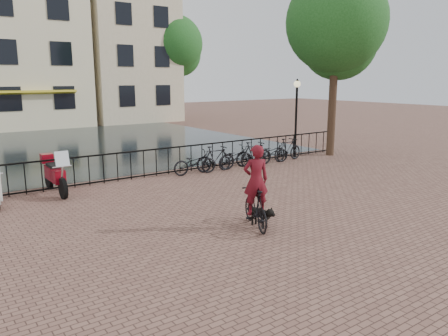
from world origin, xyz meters
TOP-DOWN VIEW (x-y plane):
  - ground at (0.00, 0.00)m, footprint 100.00×100.00m
  - canal_water at (0.00, 17.30)m, footprint 20.00×20.00m
  - railing at (0.00, 8.00)m, footprint 20.00×0.05m
  - canal_house_mid at (0.50, 30.00)m, footprint 8.00×9.50m
  - canal_house_right at (8.50, 30.00)m, footprint 7.00×9.00m
  - tree_near_right at (9.20, 7.30)m, footprint 4.48×4.48m
  - tree_far_right at (12.00, 27.00)m, footprint 4.76×4.76m
  - lamp_post at (7.20, 7.60)m, footprint 0.30×0.30m
  - cyclist at (-0.15, 1.49)m, footprint 1.09×1.79m
  - dog at (-0.02, 1.49)m, footprint 0.35×0.82m
  - motorcycle at (-3.21, 7.59)m, footprint 0.51×2.09m
  - parked_bike_0 at (1.80, 7.40)m, footprint 1.77×0.78m
  - parked_bike_1 at (2.75, 7.40)m, footprint 1.70×0.64m
  - parked_bike_2 at (3.70, 7.40)m, footprint 1.75×0.71m
  - parked_bike_3 at (4.65, 7.40)m, footprint 1.72×0.73m
  - parked_bike_4 at (5.60, 7.40)m, footprint 1.77×0.76m
  - parked_bike_5 at (6.55, 7.40)m, footprint 1.70×0.62m

SIDE VIEW (x-z plane):
  - ground at x=0.00m, z-range 0.00..0.00m
  - canal_water at x=0.00m, z-range 0.00..0.00m
  - dog at x=-0.02m, z-range 0.00..0.54m
  - parked_bike_0 at x=1.80m, z-range 0.00..0.90m
  - parked_bike_2 at x=3.70m, z-range 0.00..0.90m
  - parked_bike_4 at x=5.60m, z-range 0.00..0.90m
  - parked_bike_1 at x=2.75m, z-range 0.00..1.00m
  - parked_bike_3 at x=4.65m, z-range 0.00..1.00m
  - parked_bike_5 at x=6.55m, z-range 0.00..1.00m
  - railing at x=0.00m, z-range -0.01..1.02m
  - motorcycle at x=-3.21m, z-range 0.00..1.49m
  - cyclist at x=-0.15m, z-range -0.29..2.08m
  - lamp_post at x=7.20m, z-range 0.65..4.10m
  - canal_house_mid at x=0.50m, z-range 0.00..11.80m
  - tree_near_right at x=9.20m, z-range 1.85..10.09m
  - tree_far_right at x=12.00m, z-range 1.97..10.73m
  - canal_house_right at x=8.50m, z-range 0.00..13.30m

